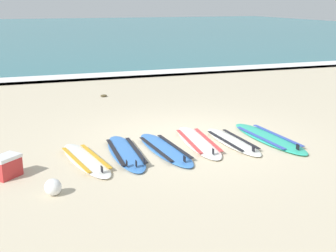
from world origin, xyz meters
TOP-DOWN VIEW (x-y plane):
  - ground_plane at (0.00, 0.00)m, footprint 80.00×80.00m
  - sea at (0.00, 37.99)m, footprint 80.00×60.00m
  - wave_foam_strip at (0.00, 8.53)m, footprint 80.00×1.08m
  - surfboard_0 at (-2.34, -0.65)m, footprint 0.91×2.20m
  - surfboard_1 at (-1.54, -0.51)m, footprint 0.63×2.29m
  - surfboard_2 at (-0.75, -0.55)m, footprint 0.76×2.32m
  - surfboard_3 at (0.06, -0.33)m, footprint 0.77×2.37m
  - surfboard_4 at (0.75, -0.53)m, footprint 0.61×2.09m
  - surfboard_5 at (1.59, -0.56)m, footprint 0.78×2.50m
  - cooler_box at (-3.71, -0.98)m, footprint 0.55×0.54m
  - beach_ball at (-3.04, -1.97)m, footprint 0.26×0.26m
  - seaweed_clump_near_shoreline at (-0.91, 4.95)m, footprint 0.20×0.16m

SIDE VIEW (x-z plane):
  - ground_plane at x=0.00m, z-range 0.00..0.00m
  - seaweed_clump_near_shoreline at x=-0.91m, z-range 0.00..0.07m
  - surfboard_5 at x=1.59m, z-range -0.05..0.13m
  - surfboard_3 at x=0.06m, z-range -0.05..0.13m
  - surfboard_2 at x=-0.75m, z-range -0.05..0.13m
  - surfboard_0 at x=-2.34m, z-range -0.05..0.13m
  - surfboard_4 at x=0.75m, z-range -0.05..0.13m
  - surfboard_1 at x=-1.54m, z-range -0.05..0.13m
  - sea at x=0.00m, z-range 0.00..0.10m
  - wave_foam_strip at x=0.00m, z-range 0.00..0.11m
  - beach_ball at x=-3.04m, z-range 0.00..0.26m
  - cooler_box at x=-3.71m, z-range 0.00..0.38m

